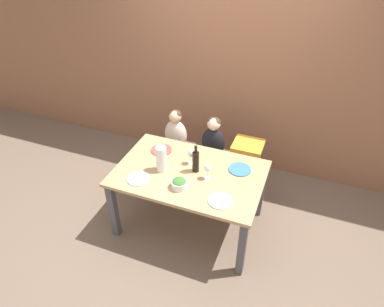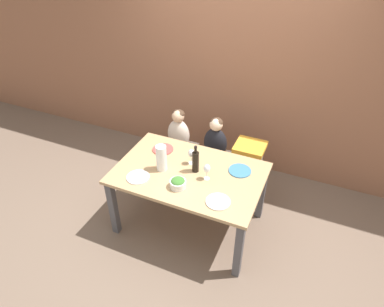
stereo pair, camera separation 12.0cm
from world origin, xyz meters
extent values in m
plane|color=#705B4C|center=(0.00, 0.00, 0.00)|extent=(14.00, 14.00, 0.00)
cube|color=#8E5B42|center=(0.00, 1.34, 1.35)|extent=(10.00, 0.06, 2.70)
cube|color=tan|center=(0.00, 0.00, 0.71)|extent=(1.47, 0.96, 0.03)
cube|color=#4C4C51|center=(-0.68, -0.42, 0.35)|extent=(0.07, 0.07, 0.69)
cube|color=#4C4C51|center=(0.68, -0.42, 0.35)|extent=(0.07, 0.07, 0.69)
cube|color=#4C4C51|center=(-0.68, 0.42, 0.35)|extent=(0.07, 0.07, 0.69)
cube|color=#4C4C51|center=(0.68, 0.42, 0.35)|extent=(0.07, 0.07, 0.69)
cylinder|color=silver|center=(-0.60, 0.57, 0.20)|extent=(0.04, 0.04, 0.40)
cylinder|color=silver|center=(-0.31, 0.57, 0.20)|extent=(0.04, 0.04, 0.40)
cylinder|color=silver|center=(-0.60, 0.85, 0.20)|extent=(0.04, 0.04, 0.40)
cylinder|color=silver|center=(-0.31, 0.85, 0.20)|extent=(0.04, 0.04, 0.40)
cube|color=silver|center=(-0.46, 0.71, 0.42)|extent=(0.39, 0.38, 0.05)
cylinder|color=silver|center=(-0.12, 0.57, 0.20)|extent=(0.04, 0.04, 0.40)
cylinder|color=silver|center=(0.16, 0.57, 0.20)|extent=(0.04, 0.04, 0.40)
cylinder|color=silver|center=(-0.12, 0.85, 0.20)|extent=(0.04, 0.04, 0.40)
cylinder|color=silver|center=(0.16, 0.85, 0.20)|extent=(0.04, 0.04, 0.40)
cube|color=silver|center=(0.02, 0.71, 0.42)|extent=(0.39, 0.38, 0.05)
cylinder|color=silver|center=(0.31, 0.59, 0.34)|extent=(0.04, 0.04, 0.68)
cylinder|color=silver|center=(0.55, 0.59, 0.34)|extent=(0.04, 0.04, 0.68)
cylinder|color=silver|center=(0.31, 0.83, 0.34)|extent=(0.04, 0.04, 0.68)
cylinder|color=silver|center=(0.55, 0.83, 0.34)|extent=(0.04, 0.04, 0.68)
cube|color=gold|center=(0.43, 0.71, 0.70)|extent=(0.33, 0.32, 0.05)
ellipsoid|color=beige|center=(-0.46, 0.71, 0.64)|extent=(0.28, 0.18, 0.39)
sphere|color=#D6AD89|center=(-0.46, 0.71, 0.89)|extent=(0.15, 0.15, 0.15)
ellipsoid|color=#473323|center=(-0.46, 0.72, 0.92)|extent=(0.15, 0.14, 0.10)
ellipsoid|color=black|center=(0.02, 0.71, 0.64)|extent=(0.28, 0.18, 0.39)
sphere|color=beige|center=(0.02, 0.71, 0.89)|extent=(0.15, 0.15, 0.15)
ellipsoid|color=#473323|center=(0.02, 0.72, 0.92)|extent=(0.15, 0.14, 0.10)
cylinder|color=black|center=(0.05, 0.04, 0.84)|extent=(0.07, 0.07, 0.22)
cylinder|color=black|center=(0.05, 0.04, 0.99)|extent=(0.03, 0.03, 0.07)
cylinder|color=black|center=(0.05, 0.04, 1.02)|extent=(0.03, 0.03, 0.02)
cylinder|color=white|center=(-0.27, -0.07, 0.87)|extent=(0.11, 0.11, 0.28)
cylinder|color=white|center=(0.20, -0.03, 0.73)|extent=(0.06, 0.06, 0.00)
cylinder|color=white|center=(0.20, -0.03, 0.77)|extent=(0.01, 0.01, 0.08)
ellipsoid|color=white|center=(0.20, -0.03, 0.86)|extent=(0.07, 0.07, 0.09)
cylinder|color=white|center=(-0.04, 0.14, 0.73)|extent=(0.06, 0.06, 0.00)
cylinder|color=white|center=(-0.04, 0.14, 0.77)|extent=(0.01, 0.01, 0.08)
ellipsoid|color=white|center=(-0.04, 0.14, 0.86)|extent=(0.07, 0.07, 0.09)
cylinder|color=white|center=(-0.01, -0.25, 0.77)|extent=(0.16, 0.16, 0.07)
ellipsoid|color=#3D752D|center=(-0.01, -0.25, 0.80)|extent=(0.13, 0.13, 0.05)
cylinder|color=silver|center=(-0.42, -0.28, 0.74)|extent=(0.23, 0.23, 0.01)
cylinder|color=#D14C47|center=(-0.42, 0.24, 0.74)|extent=(0.23, 0.23, 0.01)
cylinder|color=teal|center=(0.46, 0.21, 0.74)|extent=(0.23, 0.23, 0.01)
cylinder|color=silver|center=(0.41, -0.29, 0.74)|extent=(0.23, 0.23, 0.01)
camera|label=1|loc=(0.98, -2.47, 2.88)|focal=32.00mm
camera|label=2|loc=(1.09, -2.42, 2.88)|focal=32.00mm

